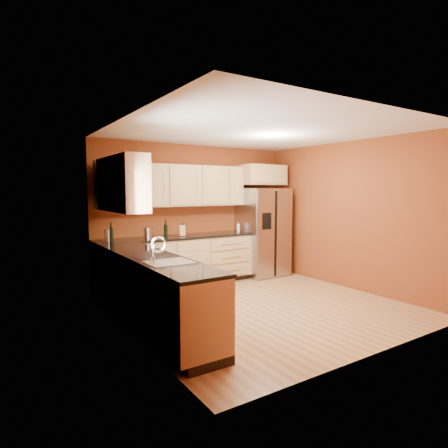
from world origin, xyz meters
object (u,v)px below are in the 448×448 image
at_px(canister_left, 108,235).
at_px(knife_block, 182,231).
at_px(refrigerator, 262,232).
at_px(soap_dispenser, 238,227).
at_px(wine_bottle_a, 111,232).

distance_m(canister_left, knife_block, 1.32).
bearing_deg(canister_left, knife_block, -0.73).
bearing_deg(refrigerator, canister_left, 178.88).
height_order(canister_left, soap_dispenser, canister_left).
bearing_deg(knife_block, wine_bottle_a, -157.47).
relative_size(refrigerator, canister_left, 8.94).
distance_m(refrigerator, knife_block, 1.81).
relative_size(knife_block, soap_dispenser, 1.06).
distance_m(canister_left, wine_bottle_a, 0.08).
distance_m(knife_block, soap_dispenser, 1.25).
height_order(knife_block, soap_dispenser, knife_block).
relative_size(canister_left, wine_bottle_a, 0.65).
bearing_deg(canister_left, soap_dispenser, 0.41).
distance_m(wine_bottle_a, soap_dispenser, 2.54).
bearing_deg(soap_dispenser, knife_block, -178.39).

